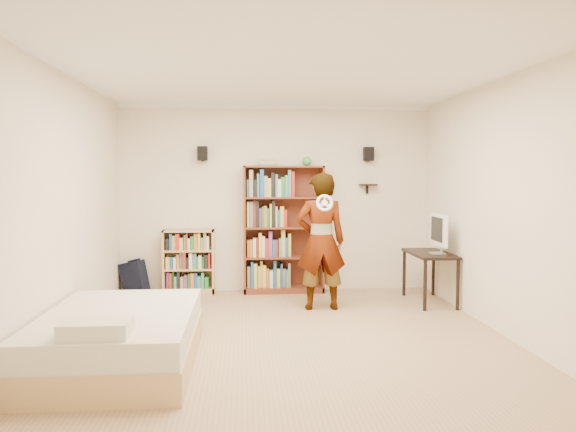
% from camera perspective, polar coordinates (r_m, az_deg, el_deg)
% --- Properties ---
extents(ground, '(4.50, 5.00, 0.01)m').
position_cam_1_polar(ground, '(5.94, 0.18, -12.29)').
color(ground, tan).
rests_on(ground, ground).
extents(room_shell, '(4.52, 5.02, 2.71)m').
position_cam_1_polar(room_shell, '(5.71, 0.19, 4.95)').
color(room_shell, white).
rests_on(room_shell, ground).
extents(crown_molding, '(4.50, 5.00, 0.06)m').
position_cam_1_polar(crown_molding, '(5.79, 0.19, 13.97)').
color(crown_molding, white).
rests_on(crown_molding, room_shell).
extents(speaker_left, '(0.14, 0.12, 0.20)m').
position_cam_1_polar(speaker_left, '(8.11, -8.69, 6.31)').
color(speaker_left, black).
rests_on(speaker_left, room_shell).
extents(speaker_right, '(0.14, 0.12, 0.20)m').
position_cam_1_polar(speaker_right, '(8.30, 8.19, 6.26)').
color(speaker_right, black).
rests_on(speaker_right, room_shell).
extents(wall_shelf, '(0.25, 0.16, 0.02)m').
position_cam_1_polar(wall_shelf, '(8.30, 8.14, 3.15)').
color(wall_shelf, black).
rests_on(wall_shelf, room_shell).
extents(tall_bookshelf, '(1.15, 0.34, 1.82)m').
position_cam_1_polar(tall_bookshelf, '(8.07, -0.44, -1.37)').
color(tall_bookshelf, brown).
rests_on(tall_bookshelf, ground).
extents(low_bookshelf, '(0.73, 0.27, 0.91)m').
position_cam_1_polar(low_bookshelf, '(8.18, -10.04, -4.58)').
color(low_bookshelf, tan).
rests_on(low_bookshelf, ground).
extents(computer_desk, '(0.49, 0.98, 0.67)m').
position_cam_1_polar(computer_desk, '(7.71, 14.18, -6.07)').
color(computer_desk, black).
rests_on(computer_desk, ground).
extents(imac, '(0.18, 0.53, 0.52)m').
position_cam_1_polar(imac, '(7.51, 14.92, -1.78)').
color(imac, white).
rests_on(imac, computer_desk).
extents(daybed, '(1.31, 2.01, 0.59)m').
position_cam_1_polar(daybed, '(5.29, -16.76, -11.17)').
color(daybed, silver).
rests_on(daybed, ground).
extents(person, '(0.63, 0.42, 1.72)m').
position_cam_1_polar(person, '(7.06, 3.34, -2.58)').
color(person, black).
rests_on(person, ground).
extents(wii_wheel, '(0.20, 0.08, 0.21)m').
position_cam_1_polar(wii_wheel, '(6.70, 3.74, 1.34)').
color(wii_wheel, white).
rests_on(wii_wheel, person).
extents(navy_bag, '(0.42, 0.35, 0.49)m').
position_cam_1_polar(navy_bag, '(8.29, -15.32, -6.02)').
color(navy_bag, black).
rests_on(navy_bag, ground).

